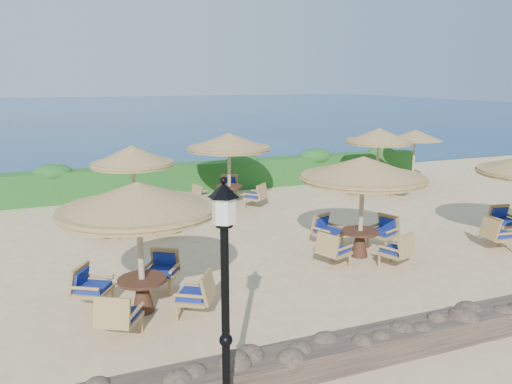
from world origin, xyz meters
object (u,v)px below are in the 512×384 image
at_px(cafe_set_1, 363,185).
at_px(cafe_set_5, 378,147).
at_px(extra_parasol, 415,135).
at_px(cafe_set_0, 139,221).
at_px(cafe_set_3, 133,174).
at_px(lamp_post, 225,315).
at_px(cafe_set_4, 229,152).

xyz_separation_m(cafe_set_1, cafe_set_5, (4.79, 6.18, -0.04)).
xyz_separation_m(extra_parasol, cafe_set_0, (-13.14, -8.29, -0.28)).
bearing_deg(cafe_set_5, cafe_set_3, -169.29).
distance_m(lamp_post, cafe_set_5, 14.95).
distance_m(cafe_set_1, cafe_set_5, 7.82).
relative_size(cafe_set_4, cafe_set_5, 1.10).
bearing_deg(extra_parasol, cafe_set_1, -135.89).
height_order(cafe_set_1, cafe_set_3, same).
height_order(extra_parasol, cafe_set_4, cafe_set_4).
height_order(extra_parasol, cafe_set_0, cafe_set_0).
bearing_deg(lamp_post, cafe_set_3, 89.37).
distance_m(lamp_post, cafe_set_1, 7.18).
distance_m(cafe_set_0, cafe_set_4, 8.87).
height_order(cafe_set_4, cafe_set_5, same).
bearing_deg(lamp_post, extra_parasol, 43.60).
bearing_deg(cafe_set_1, extra_parasol, 44.11).
height_order(cafe_set_0, cafe_set_1, same).
bearing_deg(cafe_set_5, cafe_set_4, 176.70).
relative_size(cafe_set_0, cafe_set_5, 1.11).
bearing_deg(cafe_set_5, cafe_set_1, -127.81).
height_order(extra_parasol, cafe_set_5, cafe_set_5).
relative_size(extra_parasol, cafe_set_1, 0.75).
bearing_deg(cafe_set_3, cafe_set_0, -96.68).
relative_size(lamp_post, cafe_set_0, 1.08).
bearing_deg(cafe_set_0, lamp_post, -81.74).
height_order(cafe_set_1, cafe_set_5, same).
bearing_deg(cafe_set_4, cafe_set_3, -149.10).
bearing_deg(cafe_set_5, cafe_set_0, -145.25).
xyz_separation_m(cafe_set_0, cafe_set_4, (4.38, 7.71, 0.07)).
distance_m(extra_parasol, cafe_set_3, 12.82).
xyz_separation_m(cafe_set_1, cafe_set_4, (-1.41, 6.54, 0.04)).
height_order(lamp_post, cafe_set_3, lamp_post).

